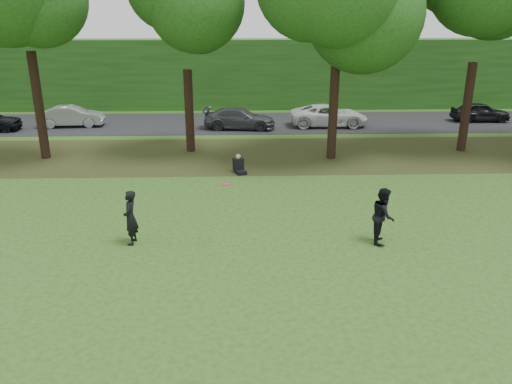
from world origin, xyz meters
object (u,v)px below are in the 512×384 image
at_px(player_right, 383,216).
at_px(seated_person, 239,166).
at_px(frisbee, 226,185).
at_px(player_left, 130,218).

distance_m(player_right, seated_person, 8.59).
bearing_deg(frisbee, player_right, 1.94).
distance_m(player_left, seated_person, 7.95).
height_order(player_left, seated_person, player_left).
bearing_deg(player_right, seated_person, 44.04).
bearing_deg(player_left, frisbee, 86.38).
relative_size(player_right, seated_person, 2.11).
height_order(player_left, player_right, player_right).
xyz_separation_m(player_left, seated_person, (3.29, 7.21, -0.54)).
relative_size(frisbee, seated_person, 0.46).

